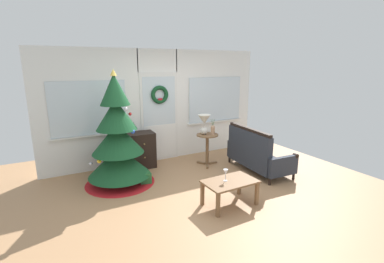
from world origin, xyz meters
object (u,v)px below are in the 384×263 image
at_px(dresser_cabinet, 134,151).
at_px(coffee_table, 230,184).
at_px(flower_vase, 213,129).
at_px(side_table, 207,143).
at_px(settee_sofa, 256,154).
at_px(table_lamp, 204,122).
at_px(wine_glass, 226,173).
at_px(christmas_tree, 118,144).
at_px(gift_box, 145,178).

height_order(dresser_cabinet, coffee_table, dresser_cabinet).
bearing_deg(flower_vase, side_table, 149.04).
height_order(settee_sofa, coffee_table, settee_sofa).
relative_size(table_lamp, wine_glass, 2.26).
distance_m(settee_sofa, table_lamp, 1.30).
bearing_deg(christmas_tree, settee_sofa, -15.83).
bearing_deg(flower_vase, settee_sofa, -51.06).
bearing_deg(dresser_cabinet, coffee_table, -69.58).
height_order(coffee_table, wine_glass, wine_glass).
bearing_deg(wine_glass, table_lamp, 69.83).
relative_size(dresser_cabinet, coffee_table, 1.08).
distance_m(christmas_tree, settee_sofa, 2.81).
bearing_deg(coffee_table, dresser_cabinet, 110.42).
bearing_deg(christmas_tree, side_table, 1.31).
xyz_separation_m(side_table, wine_glass, (-0.70, -1.71, 0.05)).
height_order(christmas_tree, wine_glass, christmas_tree).
height_order(table_lamp, flower_vase, table_lamp).
height_order(table_lamp, coffee_table, table_lamp).
height_order(dresser_cabinet, side_table, dresser_cabinet).
xyz_separation_m(settee_sofa, flower_vase, (-0.60, 0.74, 0.45)).
bearing_deg(dresser_cabinet, gift_box, -94.23).
bearing_deg(wine_glass, christmas_tree, 127.54).
height_order(christmas_tree, table_lamp, christmas_tree).
distance_m(christmas_tree, dresser_cabinet, 0.89).
bearing_deg(settee_sofa, dresser_cabinet, 147.59).
distance_m(flower_vase, gift_box, 1.83).
height_order(settee_sofa, table_lamp, table_lamp).
relative_size(table_lamp, flower_vase, 1.26).
relative_size(flower_vase, wine_glass, 1.79).
bearing_deg(christmas_tree, table_lamp, 2.55).
bearing_deg(wine_glass, gift_box, 121.55).
height_order(side_table, table_lamp, table_lamp).
distance_m(side_table, coffee_table, 1.86).
bearing_deg(flower_vase, coffee_table, -113.61).
distance_m(dresser_cabinet, flower_vase, 1.79).
bearing_deg(side_table, christmas_tree, -178.69).
xyz_separation_m(dresser_cabinet, gift_box, (-0.07, -0.89, -0.28)).
xyz_separation_m(christmas_tree, table_lamp, (1.92, 0.09, 0.21)).
relative_size(coffee_table, wine_glass, 4.37).
bearing_deg(side_table, wine_glass, -112.34).
bearing_deg(flower_vase, wine_glass, -115.96).
relative_size(christmas_tree, flower_vase, 6.12).
xyz_separation_m(dresser_cabinet, table_lamp, (1.44, -0.55, 0.60)).
bearing_deg(gift_box, coffee_table, -57.11).
distance_m(side_table, wine_glass, 1.85).
bearing_deg(dresser_cabinet, wine_glass, -70.80).
xyz_separation_m(side_table, coffee_table, (-0.63, -1.74, -0.15)).
relative_size(flower_vase, coffee_table, 0.41).
xyz_separation_m(coffee_table, wine_glass, (-0.07, 0.03, 0.20)).
bearing_deg(gift_box, side_table, 10.63).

